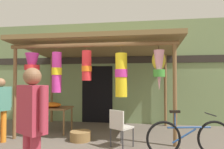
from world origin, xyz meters
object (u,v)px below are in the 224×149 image
at_px(flower_heap_on_table, 51,105).
at_px(display_table, 50,110).
at_px(folding_chair, 120,125).
at_px(vendor_in_orange, 32,121).
at_px(shopper_by_bananas, 0,105).
at_px(parked_bicycle, 189,138).
at_px(wicker_basket_by_table, 80,136).

bearing_deg(flower_heap_on_table, display_table, 145.59).
height_order(display_table, folding_chair, folding_chair).
bearing_deg(vendor_in_orange, folding_chair, 67.81).
xyz_separation_m(folding_chair, shopper_by_bananas, (-2.87, -0.11, 0.41)).
relative_size(display_table, parked_bicycle, 0.70).
distance_m(folding_chair, shopper_by_bananas, 2.90).
bearing_deg(parked_bicycle, display_table, 159.81).
height_order(flower_heap_on_table, vendor_in_orange, vendor_in_orange).
bearing_deg(display_table, flower_heap_on_table, -34.41).
bearing_deg(flower_heap_on_table, shopper_by_bananas, -123.20).
xyz_separation_m(display_table, folding_chair, (2.18, -1.10, -0.13)).
xyz_separation_m(parked_bicycle, vendor_in_orange, (-2.31, -1.92, 0.64)).
bearing_deg(display_table, parked_bicycle, -20.19).
bearing_deg(vendor_in_orange, parked_bicycle, 39.75).
bearing_deg(display_table, vendor_in_orange, -68.13).
bearing_deg(vendor_in_orange, flower_heap_on_table, 111.08).
distance_m(flower_heap_on_table, shopper_by_bananas, 1.39).
distance_m(folding_chair, vendor_in_orange, 2.37).
xyz_separation_m(display_table, vendor_in_orange, (1.30, -3.25, 0.35)).
bearing_deg(parked_bicycle, folding_chair, 170.80).
height_order(flower_heap_on_table, folding_chair, flower_heap_on_table).
xyz_separation_m(folding_chair, vendor_in_orange, (-0.88, -2.15, 0.48)).
bearing_deg(wicker_basket_by_table, flower_heap_on_table, 148.40).
distance_m(display_table, parked_bicycle, 3.86).
distance_m(flower_heap_on_table, wicker_basket_by_table, 1.44).
height_order(display_table, wicker_basket_by_table, display_table).
xyz_separation_m(display_table, shopper_by_bananas, (-0.69, -1.21, 0.27)).
xyz_separation_m(wicker_basket_by_table, vendor_in_orange, (0.15, -2.53, 0.87)).
distance_m(folding_chair, parked_bicycle, 1.46).
relative_size(wicker_basket_by_table, shopper_by_bananas, 0.33).
height_order(parked_bicycle, vendor_in_orange, vendor_in_orange).
height_order(flower_heap_on_table, parked_bicycle, parked_bicycle).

